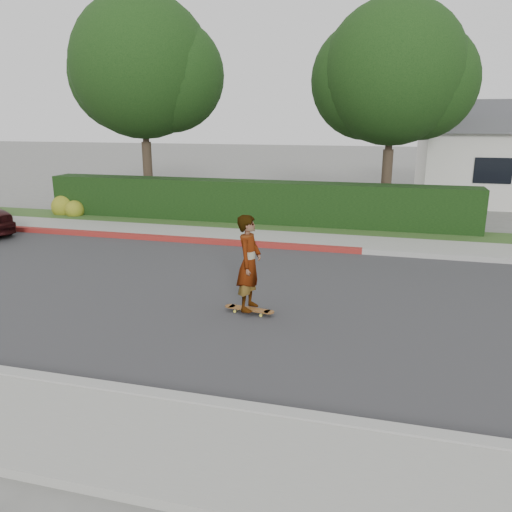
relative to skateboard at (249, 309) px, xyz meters
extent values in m
plane|color=slate|center=(0.83, 0.85, -0.09)|extent=(120.00, 120.00, 0.00)
cube|color=#2D2D30|center=(0.83, 0.85, -0.08)|extent=(60.00, 8.00, 0.01)
cube|color=#9E9E99|center=(0.83, -3.25, -0.01)|extent=(60.00, 0.20, 0.15)
cube|color=gray|center=(0.83, -4.15, -0.03)|extent=(60.00, 1.60, 0.12)
cube|color=#9E9E99|center=(0.83, 4.95, -0.01)|extent=(60.00, 0.20, 0.15)
cube|color=maroon|center=(-4.17, 4.95, -0.01)|extent=(12.00, 0.21, 0.15)
cube|color=gray|center=(0.83, 5.85, -0.03)|extent=(60.00, 1.60, 0.12)
cube|color=#2D4C1E|center=(0.83, 7.45, -0.04)|extent=(60.00, 1.60, 0.10)
cube|color=black|center=(-2.17, 8.05, 0.66)|extent=(15.00, 1.00, 1.50)
sphere|color=#2D4C19|center=(-9.37, 7.65, 0.26)|extent=(0.90, 0.90, 0.90)
sphere|color=#2D4C19|center=(-8.77, 7.45, 0.21)|extent=(0.70, 0.70, 0.70)
cylinder|color=#33261C|center=(-6.67, 9.35, 1.26)|extent=(0.36, 0.36, 2.70)
cylinder|color=#33261C|center=(-6.67, 9.35, 3.29)|extent=(0.24, 0.24, 2.25)
sphere|color=black|center=(-6.67, 9.35, 5.31)|extent=(5.20, 5.20, 5.20)
sphere|color=black|center=(-7.47, 9.75, 5.11)|extent=(4.42, 4.42, 4.42)
sphere|color=black|center=(-5.77, 9.65, 5.01)|extent=(4.16, 4.16, 4.16)
cylinder|color=#33261C|center=(2.33, 9.85, 1.17)|extent=(0.36, 0.36, 2.52)
cylinder|color=#33261C|center=(2.33, 9.85, 3.06)|extent=(0.24, 0.24, 2.10)
sphere|color=black|center=(2.33, 9.85, 4.95)|extent=(4.80, 4.80, 4.80)
sphere|color=black|center=(1.53, 10.25, 4.75)|extent=(4.08, 4.08, 4.08)
sphere|color=black|center=(3.23, 10.15, 4.65)|extent=(3.84, 3.84, 3.84)
cube|color=black|center=(6.33, 12.83, 1.51)|extent=(1.40, 0.06, 1.00)
cylinder|color=yellow|center=(-0.27, -0.04, -0.05)|extent=(0.06, 0.04, 0.05)
cylinder|color=yellow|center=(-0.25, 0.11, -0.05)|extent=(0.06, 0.04, 0.05)
cylinder|color=yellow|center=(0.25, -0.11, -0.05)|extent=(0.06, 0.04, 0.05)
cylinder|color=yellow|center=(0.27, 0.04, -0.05)|extent=(0.06, 0.04, 0.05)
cube|color=silver|center=(-0.26, 0.04, -0.01)|extent=(0.07, 0.16, 0.02)
cube|color=silver|center=(0.26, -0.04, -0.01)|extent=(0.07, 0.16, 0.02)
cube|color=brown|center=(0.00, 0.00, 0.01)|extent=(0.82, 0.30, 0.02)
cylinder|color=brown|center=(-0.40, 0.05, 0.01)|extent=(0.22, 0.22, 0.02)
cylinder|color=brown|center=(0.40, -0.05, 0.01)|extent=(0.22, 0.22, 0.02)
imported|color=white|center=(0.00, 0.00, 0.91)|extent=(0.47, 0.68, 1.80)
camera|label=1|loc=(2.36, -8.49, 3.49)|focal=35.00mm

